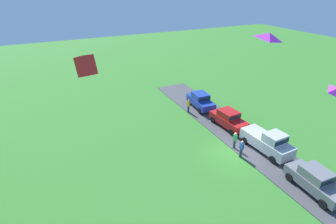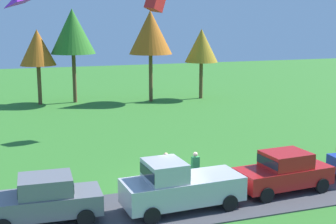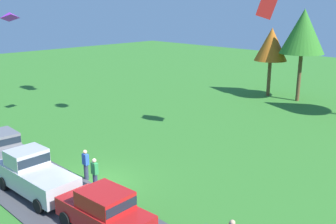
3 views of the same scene
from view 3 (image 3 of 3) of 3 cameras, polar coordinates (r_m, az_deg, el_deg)
The scene contains 11 objects.
ground_plane at distance 21.55m, azimuth -10.66°, elevation -10.15°, with size 120.00×120.00×0.00m, color #337528.
pavement_strip at distance 20.48m, azimuth -16.08°, elevation -11.83°, with size 36.00×4.40×0.06m, color #424247.
car_sedan_by_flagpole at distance 25.55m, azimuth -23.03°, elevation -4.50°, with size 4.49×2.13×1.84m.
car_pickup_near_entrance at distance 20.74m, azimuth -18.86°, elevation -8.43°, with size 5.08×2.22×2.14m.
car_sedan_mid_row at distance 16.80m, azimuth -9.20°, elevation -13.85°, with size 4.51×2.18×1.84m.
person_beside_suv at distance 20.50m, azimuth -10.57°, elevation -8.82°, with size 0.36×0.24×1.71m.
person_watching_sky at distance 21.71m, azimuth -11.85°, elevation -7.47°, with size 0.36×0.24×1.71m.
tree_far_right at distance 41.42m, azimuth 14.76°, elevation 9.42°, with size 3.29×3.29×6.94m.
tree_lone_near at distance 39.81m, azimuth 19.03°, elevation 10.97°, with size 4.18×4.18×8.82m.
kite_diamond_topmost at distance 25.26m, azimuth -22.01°, elevation 12.89°, with size 0.80×1.01×0.34m, color purple.
kite_box_high_left at distance 26.28m, azimuth 14.14°, elevation 14.67°, with size 0.95×0.95×1.33m, color red.
Camera 3 is at (16.26, -10.75, 9.19)m, focal length 42.00 mm.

